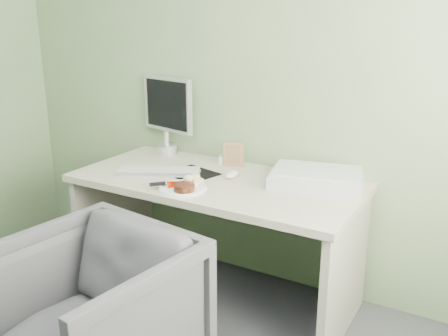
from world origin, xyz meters
The scene contains 15 objects.
wall_back centered at (0.00, 2.00, 1.35)m, with size 3.50×3.50×0.00m, color gray.
desk centered at (0.00, 1.62, 0.55)m, with size 1.60×0.75×0.73m.
plate centered at (-0.06, 1.39, 0.74)m, with size 0.25×0.25×0.01m, color white.
steak centered at (-0.02, 1.35, 0.76)m, with size 0.11×0.11×0.03m, color black.
potato_pile centered at (-0.02, 1.45, 0.77)m, with size 0.10×0.08×0.06m, color tan.
carrot_heap centered at (-0.11, 1.37, 0.76)m, with size 0.06×0.05×0.04m, color red.
steak_knife centered at (-0.16, 1.36, 0.75)m, with size 0.16×0.18×0.02m.
mousepad centered at (-0.17, 1.63, 0.73)m, with size 0.26×0.23×0.00m, color black.
keyboard centered at (-0.33, 1.54, 0.75)m, with size 0.46×0.14×0.02m, color white.
computer_mouse centered at (0.06, 1.69, 0.75)m, with size 0.06×0.11×0.04m, color white.
photo_frame centered at (-0.03, 1.88, 0.80)m, with size 0.12×0.01×0.15m, color #A2674B.
eyedrop_bottle centered at (-0.11, 1.87, 0.76)m, with size 0.02×0.02×0.07m.
scanner centered at (0.52, 1.80, 0.77)m, with size 0.48×0.32×0.07m, color silver.
monitor centered at (-0.55, 1.94, 1.01)m, with size 0.41×0.15×0.50m.
desk_chair centered at (-0.07, 0.71, 0.35)m, with size 0.76×0.78×0.71m, color #3B3B40.
Camera 1 is at (1.35, -0.62, 1.61)m, focal length 40.00 mm.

